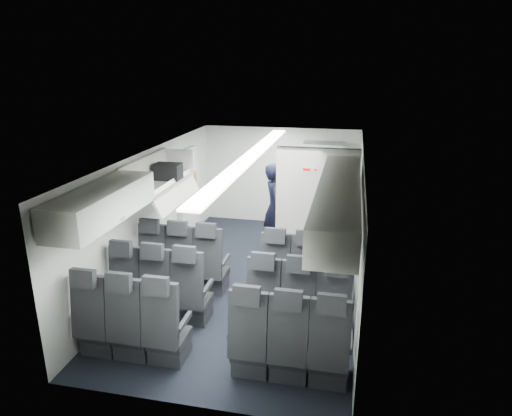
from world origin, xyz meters
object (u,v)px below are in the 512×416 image
at_px(seat_row_rear, 208,338).
at_px(boarding_door, 188,195).
at_px(carry_on_bag, 168,171).
at_px(seat_row_mid, 228,300).
at_px(galley_unit, 322,187).
at_px(flight_attendant, 275,208).
at_px(seat_row_front, 243,272).

xyz_separation_m(seat_row_rear, boarding_door, (-1.64, 3.89, 0.55)).
relative_size(seat_row_rear, carry_on_bag, 7.86).
relative_size(seat_row_mid, galley_unit, 1.75).
distance_m(flight_attendant, carry_on_bag, 2.28).
bearing_deg(seat_row_mid, seat_row_front, 90.00).
height_order(seat_row_front, boarding_door, boarding_door).
xyz_separation_m(seat_row_rear, flight_attendant, (0.15, 3.73, 0.45)).
bearing_deg(seat_row_rear, boarding_door, 112.87).
xyz_separation_m(seat_row_front, galley_unit, (0.95, 3.25, 0.55)).
xyz_separation_m(seat_row_front, seat_row_mid, (0.00, -0.90, 0.00)).
relative_size(seat_row_rear, boarding_door, 1.79).
relative_size(galley_unit, flight_attendant, 1.11).
height_order(seat_row_rear, galley_unit, galley_unit).
distance_m(seat_row_front, carry_on_bag, 2.04).
height_order(seat_row_mid, seat_row_rear, same).
distance_m(seat_row_mid, boarding_door, 3.45).
bearing_deg(seat_row_front, seat_row_rear, -90.00).
bearing_deg(galley_unit, flight_attendant, -121.07).
distance_m(seat_row_rear, flight_attendant, 3.76).
height_order(seat_row_front, flight_attendant, flight_attendant).
relative_size(galley_unit, carry_on_bag, 4.48).
bearing_deg(galley_unit, seat_row_mid, -102.88).
bearing_deg(seat_row_front, carry_on_bag, 159.04).
height_order(seat_row_rear, boarding_door, boarding_door).
bearing_deg(boarding_door, seat_row_mid, -61.23).
relative_size(seat_row_mid, carry_on_bag, 7.86).
distance_m(boarding_door, flight_attendant, 1.80).
bearing_deg(seat_row_mid, carry_on_bag, 133.95).
distance_m(seat_row_rear, carry_on_bag, 3.05).
xyz_separation_m(seat_row_mid, galley_unit, (0.95, 4.15, 0.55)).
relative_size(flight_attendant, carry_on_bag, 4.04).
distance_m(seat_row_mid, flight_attendant, 2.87).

